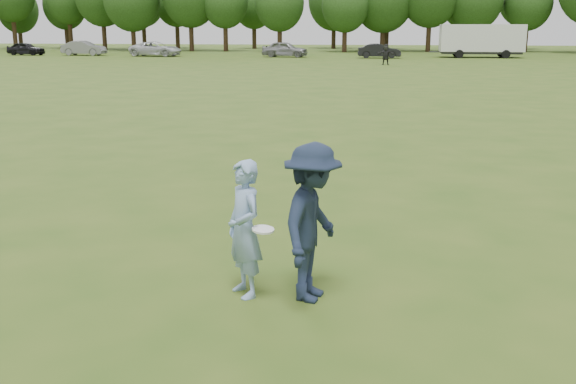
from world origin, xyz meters
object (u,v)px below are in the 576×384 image
Objects in this scene: car_e at (285,49)px; car_f at (379,51)px; defender at (312,223)px; car_c at (156,49)px; cargo_trailer at (482,39)px; thrower at (244,229)px; car_b at (84,48)px; car_a at (26,49)px; player_far_d at (386,54)px.

car_e is 1.09× the size of car_f.
defender reaches higher than car_f.
defender is 64.16m from car_c.
cargo_trailer reaches higher than defender.
car_f is at bearing 142.07° from thrower.
car_b reaches higher than car_f.
thrower is at bearing 103.17° from defender.
defender is at bearing 176.98° from car_f.
car_a is at bearing -179.41° from cargo_trailer.
cargo_trailer is (32.68, 1.19, 1.04)m from car_c.
player_far_d is 0.32× the size of car_c.
car_b is 30.89m from car_f.
car_e is (21.48, -0.97, 0.02)m from car_b.
car_e is at bearing -84.08° from car_a.
player_far_d is 0.19× the size of cargo_trailer.
car_a is 6.37m from car_b.
car_a is at bearing 44.38° from defender.
car_e reaches higher than car_b.
car_a is at bearing 85.59° from car_f.
cargo_trailer reaches higher than car_e.
player_far_d reaches higher than car_a.
cargo_trailer is (19.30, 1.28, 1.00)m from car_e.
thrower is at bearing -153.49° from car_b.
defender is at bearing -100.36° from cargo_trailer.
car_c is at bearing 33.50° from defender.
car_b is (-28.67, 61.36, -0.11)m from thrower.
thrower is 0.41× the size of car_f.
cargo_trailer is (11.27, 61.68, 0.79)m from defender.
defender reaches higher than car_c.
cargo_trailer is (40.78, 0.31, 1.02)m from car_b.
player_far_d is at bearing -110.71° from car_b.
car_a is 0.87× the size of car_b.
defender is at bearing -152.85° from car_b.
car_a is 0.44× the size of cargo_trailer.
thrower is at bearing -167.16° from car_e.
thrower is 0.38× the size of car_e.
car_c is 22.76m from car_f.
car_e is at bearing -84.15° from car_c.
cargo_trailer reaches higher than car_a.
cargo_trailer is at bearing -81.69° from car_c.
thrower is at bearing 176.17° from car_f.
thrower reaches higher than car_c.
car_a is 47.16m from cargo_trailer.
car_f is at bearing -92.08° from car_b.
defender is 48.66m from player_far_d.
car_a is 0.96× the size of car_f.
cargo_trailer is at bearing -80.15° from car_e.
car_a is (-37.63, 12.57, -0.16)m from player_far_d.
player_far_d is at bearing -134.24° from car_e.
player_far_d reaches higher than car_e.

